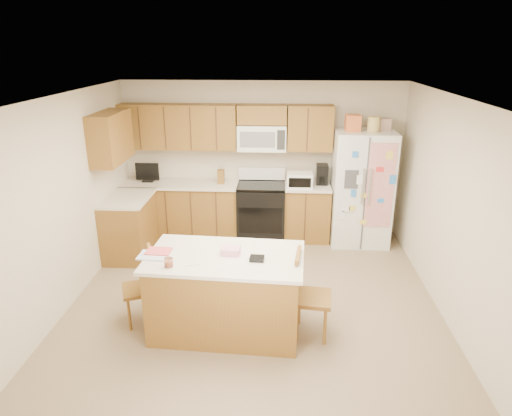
# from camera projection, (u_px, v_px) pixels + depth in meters

# --- Properties ---
(ground) EXTENTS (4.50, 4.50, 0.00)m
(ground) POSITION_uv_depth(u_px,v_px,m) (254.00, 298.00, 5.79)
(ground) COLOR #7F6C50
(ground) RESTS_ON ground
(room_shell) EXTENTS (4.60, 4.60, 2.52)m
(room_shell) POSITION_uv_depth(u_px,v_px,m) (254.00, 190.00, 5.30)
(room_shell) COLOR beige
(room_shell) RESTS_ON ground
(cabinetry) EXTENTS (3.36, 1.56, 2.15)m
(cabinetry) POSITION_uv_depth(u_px,v_px,m) (199.00, 186.00, 7.21)
(cabinetry) COLOR brown
(cabinetry) RESTS_ON ground
(stove) EXTENTS (0.76, 0.65, 1.13)m
(stove) POSITION_uv_depth(u_px,v_px,m) (261.00, 210.00, 7.44)
(stove) COLOR black
(stove) RESTS_ON ground
(refrigerator) EXTENTS (0.90, 0.79, 2.04)m
(refrigerator) POSITION_uv_depth(u_px,v_px,m) (361.00, 187.00, 7.15)
(refrigerator) COLOR white
(refrigerator) RESTS_ON ground
(island) EXTENTS (1.78, 1.07, 1.00)m
(island) POSITION_uv_depth(u_px,v_px,m) (226.00, 293.00, 5.01)
(island) COLOR brown
(island) RESTS_ON ground
(windsor_chair_left) EXTENTS (0.48, 0.49, 0.89)m
(windsor_chair_left) POSITION_uv_depth(u_px,v_px,m) (141.00, 288.00, 5.18)
(windsor_chair_left) COLOR brown
(windsor_chair_left) RESTS_ON ground
(windsor_chair_back) EXTENTS (0.42, 0.41, 0.88)m
(windsor_chair_back) POSITION_uv_depth(u_px,v_px,m) (236.00, 269.00, 5.63)
(windsor_chair_back) COLOR brown
(windsor_chair_back) RESTS_ON ground
(windsor_chair_right) EXTENTS (0.45, 0.46, 0.98)m
(windsor_chair_right) POSITION_uv_depth(u_px,v_px,m) (310.00, 297.00, 4.93)
(windsor_chair_right) COLOR brown
(windsor_chair_right) RESTS_ON ground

